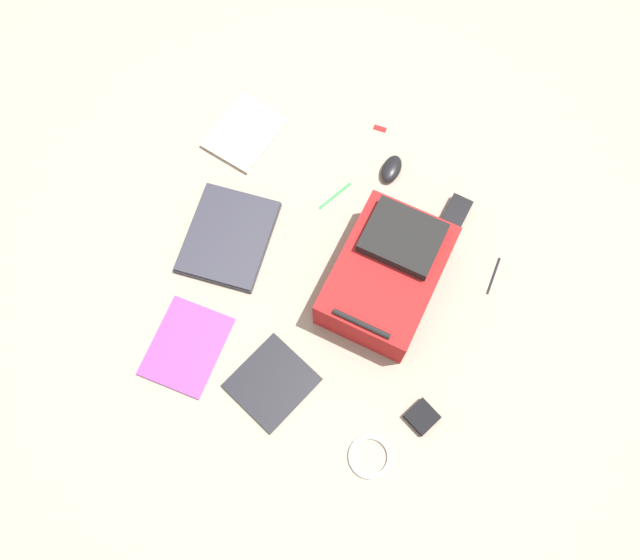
{
  "coord_description": "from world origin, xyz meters",
  "views": [
    {
      "loc": [
        -0.36,
        0.62,
        1.94
      ],
      "look_at": [
        -0.0,
        0.04,
        0.02
      ],
      "focal_mm": 35.73,
      "sensor_mm": 36.0,
      "label": 1
    }
  ],
  "objects_px": {
    "cable_coil": "(370,457)",
    "usb_stick": "(380,128)",
    "book_blue": "(187,346)",
    "earbud_pouch": "(422,417)",
    "backpack": "(388,273)",
    "pen_blue": "(494,276)",
    "laptop": "(228,237)",
    "pen_black": "(335,195)",
    "computer_mouse": "(392,169)",
    "book_manual": "(245,133)",
    "power_brick": "(456,213)",
    "book_red": "(272,383)"
  },
  "relations": [
    {
      "from": "cable_coil",
      "to": "usb_stick",
      "type": "height_order",
      "value": "cable_coil"
    },
    {
      "from": "book_blue",
      "to": "earbud_pouch",
      "type": "distance_m",
      "value": 0.75
    },
    {
      "from": "backpack",
      "to": "cable_coil",
      "type": "bearing_deg",
      "value": 115.01
    },
    {
      "from": "book_blue",
      "to": "pen_blue",
      "type": "relative_size",
      "value": 2.27
    },
    {
      "from": "book_blue",
      "to": "laptop",
      "type": "bearing_deg",
      "value": -75.55
    },
    {
      "from": "backpack",
      "to": "pen_black",
      "type": "distance_m",
      "value": 0.36
    },
    {
      "from": "cable_coil",
      "to": "pen_black",
      "type": "bearing_deg",
      "value": -52.07
    },
    {
      "from": "usb_stick",
      "to": "computer_mouse",
      "type": "bearing_deg",
      "value": 133.1
    },
    {
      "from": "book_manual",
      "to": "power_brick",
      "type": "height_order",
      "value": "power_brick"
    },
    {
      "from": "laptop",
      "to": "usb_stick",
      "type": "xyz_separation_m",
      "value": [
        -0.22,
        -0.63,
        -0.01
      ]
    },
    {
      "from": "book_red",
      "to": "power_brick",
      "type": "distance_m",
      "value": 0.83
    },
    {
      "from": "laptop",
      "to": "book_manual",
      "type": "xyz_separation_m",
      "value": [
        0.18,
        -0.36,
        -0.01
      ]
    },
    {
      "from": "computer_mouse",
      "to": "pen_blue",
      "type": "relative_size",
      "value": 0.81
    },
    {
      "from": "book_red",
      "to": "power_brick",
      "type": "bearing_deg",
      "value": -105.09
    },
    {
      "from": "laptop",
      "to": "earbud_pouch",
      "type": "distance_m",
      "value": 0.84
    },
    {
      "from": "book_blue",
      "to": "power_brick",
      "type": "bearing_deg",
      "value": -120.85
    },
    {
      "from": "laptop",
      "to": "pen_black",
      "type": "height_order",
      "value": "laptop"
    },
    {
      "from": "computer_mouse",
      "to": "book_manual",
      "type": "bearing_deg",
      "value": 6.82
    },
    {
      "from": "laptop",
      "to": "book_blue",
      "type": "xyz_separation_m",
      "value": [
        -0.1,
        0.37,
        -0.01
      ]
    },
    {
      "from": "book_blue",
      "to": "power_brick",
      "type": "relative_size",
      "value": 2.72
    },
    {
      "from": "power_brick",
      "to": "usb_stick",
      "type": "height_order",
      "value": "power_brick"
    },
    {
      "from": "computer_mouse",
      "to": "pen_blue",
      "type": "height_order",
      "value": "computer_mouse"
    },
    {
      "from": "book_manual",
      "to": "pen_black",
      "type": "relative_size",
      "value": 1.85
    },
    {
      "from": "pen_black",
      "to": "power_brick",
      "type": "bearing_deg",
      "value": -158.53
    },
    {
      "from": "earbud_pouch",
      "to": "book_manual",
      "type": "bearing_deg",
      "value": -28.43
    },
    {
      "from": "cable_coil",
      "to": "laptop",
      "type": "bearing_deg",
      "value": -25.73
    },
    {
      "from": "usb_stick",
      "to": "backpack",
      "type": "bearing_deg",
      "value": 121.32
    },
    {
      "from": "laptop",
      "to": "computer_mouse",
      "type": "bearing_deg",
      "value": -124.09
    },
    {
      "from": "cable_coil",
      "to": "book_red",
      "type": "bearing_deg",
      "value": -5.06
    },
    {
      "from": "book_manual",
      "to": "usb_stick",
      "type": "xyz_separation_m",
      "value": [
        -0.39,
        -0.27,
        -0.01
      ]
    },
    {
      "from": "book_blue",
      "to": "pen_blue",
      "type": "xyz_separation_m",
      "value": [
        -0.71,
        -0.71,
        -0.0
      ]
    },
    {
      "from": "earbud_pouch",
      "to": "backpack",
      "type": "bearing_deg",
      "value": -46.03
    },
    {
      "from": "book_manual",
      "to": "earbud_pouch",
      "type": "xyz_separation_m",
      "value": [
        -1.0,
        0.54,
        0.0
      ]
    },
    {
      "from": "laptop",
      "to": "pen_black",
      "type": "relative_size",
      "value": 2.74
    },
    {
      "from": "computer_mouse",
      "to": "pen_blue",
      "type": "distance_m",
      "value": 0.5
    },
    {
      "from": "pen_black",
      "to": "usb_stick",
      "type": "height_order",
      "value": "same"
    },
    {
      "from": "book_red",
      "to": "pen_black",
      "type": "height_order",
      "value": "book_red"
    },
    {
      "from": "backpack",
      "to": "pen_blue",
      "type": "bearing_deg",
      "value": -144.68
    },
    {
      "from": "laptop",
      "to": "book_blue",
      "type": "bearing_deg",
      "value": 104.45
    },
    {
      "from": "book_manual",
      "to": "pen_black",
      "type": "distance_m",
      "value": 0.4
    },
    {
      "from": "pen_black",
      "to": "pen_blue",
      "type": "height_order",
      "value": "same"
    },
    {
      "from": "book_manual",
      "to": "usb_stick",
      "type": "distance_m",
      "value": 0.48
    },
    {
      "from": "computer_mouse",
      "to": "laptop",
      "type": "bearing_deg",
      "value": 47.57
    },
    {
      "from": "pen_black",
      "to": "earbud_pouch",
      "type": "distance_m",
      "value": 0.79
    },
    {
      "from": "backpack",
      "to": "usb_stick",
      "type": "bearing_deg",
      "value": -58.68
    },
    {
      "from": "book_manual",
      "to": "book_red",
      "type": "distance_m",
      "value": 0.89
    },
    {
      "from": "book_red",
      "to": "laptop",
      "type": "bearing_deg",
      "value": -40.54
    },
    {
      "from": "book_blue",
      "to": "power_brick",
      "type": "xyz_separation_m",
      "value": [
        -0.5,
        -0.84,
        0.01
      ]
    },
    {
      "from": "laptop",
      "to": "computer_mouse",
      "type": "relative_size",
      "value": 3.55
    },
    {
      "from": "pen_black",
      "to": "usb_stick",
      "type": "relative_size",
      "value": 3.13
    }
  ]
}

